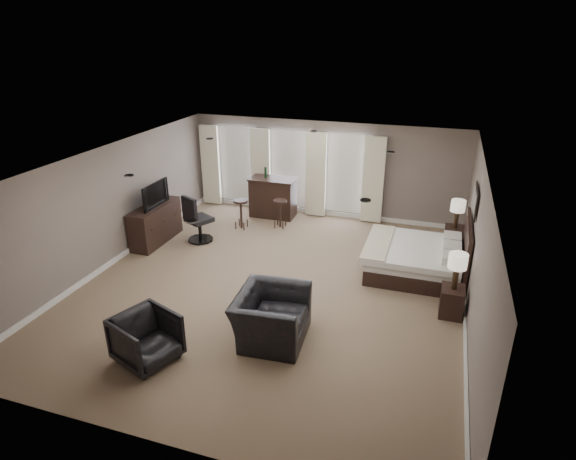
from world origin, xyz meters
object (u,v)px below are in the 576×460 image
(bed, at_px, (411,245))
(bar_counter, at_px, (273,197))
(tv, at_px, (153,203))
(bar_stool_right, at_px, (280,214))
(lamp_far, at_px, (457,214))
(desk_chair, at_px, (199,218))
(nightstand_near, at_px, (452,301))
(bar_stool_left, at_px, (241,214))
(lamp_near, at_px, (456,271))
(dresser, at_px, (155,224))
(armchair_near, at_px, (271,309))
(armchair_far, at_px, (146,337))
(nightstand_far, at_px, (453,239))

(bed, relative_size, bar_counter, 1.60)
(tv, bearing_deg, bar_stool_right, -55.16)
(lamp_far, distance_m, desk_chair, 6.08)
(nightstand_near, distance_m, bar_stool_left, 5.88)
(lamp_near, distance_m, desk_chair, 6.12)
(nightstand_near, xyz_separation_m, bar_stool_left, (-5.27, 2.59, 0.12))
(bar_stool_right, bearing_deg, desk_chair, -137.80)
(bed, distance_m, desk_chair, 5.03)
(bar_stool_right, bearing_deg, bed, -23.88)
(lamp_near, height_order, bar_counter, lamp_near)
(bed, xyz_separation_m, lamp_far, (0.89, 1.45, 0.27))
(lamp_far, xyz_separation_m, bar_stool_right, (-4.33, 0.07, -0.54))
(dresser, relative_size, armchair_near, 1.23)
(tv, relative_size, bar_counter, 0.81)
(bar_counter, xyz_separation_m, bar_stool_right, (0.45, -0.70, -0.17))
(tv, relative_size, desk_chair, 0.86)
(armchair_far, xyz_separation_m, bar_stool_right, (0.21, 5.83, -0.07))
(dresser, distance_m, bar_counter, 3.29)
(nightstand_far, height_order, armchair_far, armchair_far)
(tv, xyz_separation_m, armchair_near, (4.03, -2.86, -0.43))
(nightstand_near, distance_m, dresser, 7.02)
(bar_stool_right, bearing_deg, armchair_far, -92.02)
(bar_counter, bearing_deg, nightstand_near, -37.53)
(armchair_near, relative_size, bar_stool_right, 1.73)
(nightstand_far, relative_size, bar_stool_left, 0.74)
(desk_chair, bearing_deg, dresser, 46.41)
(armchair_near, height_order, bar_stool_right, armchair_near)
(nightstand_far, distance_m, bar_stool_left, 5.28)
(armchair_far, height_order, bar_counter, bar_counter)
(bar_counter, bearing_deg, nightstand_far, -9.14)
(bed, relative_size, bar_stool_left, 2.57)
(bed, height_order, bar_stool_left, bed)
(bed, distance_m, lamp_near, 1.72)
(bar_counter, bearing_deg, armchair_near, -70.60)
(lamp_near, xyz_separation_m, armchair_near, (-2.89, -1.69, -0.33))
(nightstand_near, xyz_separation_m, dresser, (-6.92, 1.17, 0.19))
(bed, height_order, bar_counter, bed)
(lamp_far, height_order, bar_stool_right, lamp_far)
(bed, relative_size, lamp_far, 2.97)
(lamp_far, height_order, desk_chair, lamp_far)
(bed, height_order, armchair_far, bed)
(lamp_near, xyz_separation_m, bar_counter, (-4.78, 3.67, -0.34))
(lamp_far, xyz_separation_m, desk_chair, (-5.92, -1.37, -0.32))
(nightstand_near, distance_m, lamp_far, 2.97)
(tv, distance_m, bar_stool_left, 2.26)
(bed, height_order, armchair_near, bed)
(bed, height_order, tv, bed)
(bed, distance_m, bar_stool_right, 3.77)
(dresser, distance_m, bar_stool_left, 2.18)
(lamp_near, relative_size, dresser, 0.43)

